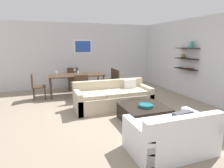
{
  "coord_description": "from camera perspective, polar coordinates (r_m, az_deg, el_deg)",
  "views": [
    {
      "loc": [
        -1.77,
        -4.75,
        1.87
      ],
      "look_at": [
        -0.0,
        0.2,
        0.75
      ],
      "focal_mm": 30.8,
      "sensor_mm": 36.0,
      "label": 1
    }
  ],
  "objects": [
    {
      "name": "dining_chair_head",
      "position": [
        8.01,
        -11.44,
        1.97
      ],
      "size": [
        0.44,
        0.44,
        0.88
      ],
      "color": "#422D1E",
      "rests_on": "ground"
    },
    {
      "name": "wine_glass_foot",
      "position": [
        6.76,
        -10.05,
        3.45
      ],
      "size": [
        0.06,
        0.06,
        0.19
      ],
      "color": "silver",
      "rests_on": "dining_table"
    },
    {
      "name": "sofa_beige",
      "position": [
        5.64,
        0.32,
        -4.22
      ],
      "size": [
        2.21,
        0.9,
        0.78
      ],
      "color": "beige",
      "rests_on": "ground"
    },
    {
      "name": "dining_chair_right_near",
      "position": [
        7.35,
        0.57,
        1.32
      ],
      "size": [
        0.44,
        0.44,
        0.88
      ],
      "color": "#422D1E",
      "rests_on": "ground"
    },
    {
      "name": "loveseat_white",
      "position": [
        3.6,
        17.13,
        -14.57
      ],
      "size": [
        1.43,
        0.9,
        0.78
      ],
      "color": "white",
      "rests_on": "ground"
    },
    {
      "name": "dining_chair_right_far",
      "position": [
        7.71,
        -0.43,
        1.83
      ],
      "size": [
        0.44,
        0.44,
        0.88
      ],
      "color": "#422D1E",
      "rests_on": "ground"
    },
    {
      "name": "decorative_bowl",
      "position": [
        4.68,
        10.05,
        -6.28
      ],
      "size": [
        0.36,
        0.36,
        0.07
      ],
      "color": "#19666B",
      "rests_on": "coffee_table"
    },
    {
      "name": "dining_chair_left_near",
      "position": [
        6.92,
        -21.62,
        -0.22
      ],
      "size": [
        0.44,
        0.44,
        0.88
      ],
      "color": "#422D1E",
      "rests_on": "ground"
    },
    {
      "name": "back_wall_unit",
      "position": [
        8.55,
        -5.69,
        8.51
      ],
      "size": [
        8.4,
        0.09,
        2.7
      ],
      "color": "silver",
      "rests_on": "ground"
    },
    {
      "name": "coffee_table",
      "position": [
        4.79,
        9.47,
        -8.69
      ],
      "size": [
        1.05,
        0.98,
        0.38
      ],
      "color": "black",
      "rests_on": "ground"
    },
    {
      "name": "wine_glass_left_near",
      "position": [
        6.95,
        -16.28,
        3.28
      ],
      "size": [
        0.07,
        0.07,
        0.17
      ],
      "color": "silver",
      "rests_on": "dining_table"
    },
    {
      "name": "dining_chair_foot",
      "position": [
        6.38,
        -9.21,
        -0.5
      ],
      "size": [
        0.44,
        0.44,
        0.88
      ],
      "color": "#422D1E",
      "rests_on": "ground"
    },
    {
      "name": "dining_table",
      "position": [
        7.16,
        -10.5,
        2.26
      ],
      "size": [
        1.97,
        0.87,
        0.75
      ],
      "color": "#422D1E",
      "rests_on": "ground"
    },
    {
      "name": "right_wall_shelf_unit",
      "position": [
        7.21,
        22.33,
        7.0
      ],
      "size": [
        0.34,
        8.2,
        2.7
      ],
      "color": "silver",
      "rests_on": "ground"
    },
    {
      "name": "wine_glass_head",
      "position": [
        7.5,
        -11.03,
        4.13
      ],
      "size": [
        0.07,
        0.07,
        0.17
      ],
      "color": "silver",
      "rests_on": "dining_table"
    },
    {
      "name": "ground_plane",
      "position": [
        5.41,
        0.73,
        -8.22
      ],
      "size": [
        18.0,
        18.0,
        0.0
      ],
      "primitive_type": "plane",
      "color": "gray"
    }
  ]
}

